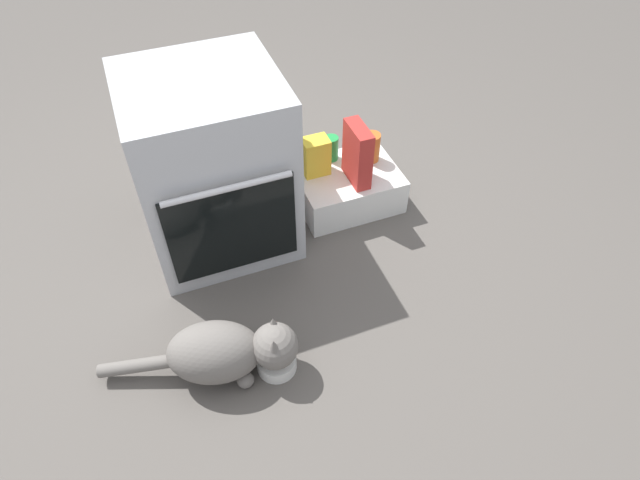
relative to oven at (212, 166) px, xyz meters
The scene contains 9 objects.
ground 0.54m from the oven, 88.37° to the right, with size 8.00×8.00×0.00m, color #56514C.
oven is the anchor object (origin of this frame).
pantry_cabinet 0.68m from the oven, ahead, with size 0.47×0.36×0.18m, color white.
food_bowl 0.83m from the oven, 89.36° to the right, with size 0.15×0.15×0.09m.
cat 0.77m from the oven, 102.33° to the right, with size 0.70×0.31×0.25m.
soda_can 0.61m from the oven, 11.88° to the left, with size 0.07×0.07×0.12m, color green.
cereal_box 0.63m from the oven, ahead, with size 0.07×0.18×0.28m, color #B72D28.
snack_bag 0.49m from the oven, ahead, with size 0.12×0.09×0.18m, color yellow.
sauce_jar 0.76m from the oven, ahead, with size 0.08×0.08×0.14m, color #D16023.
Camera 1 is at (-0.23, -1.41, 1.79)m, focal length 30.46 mm.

